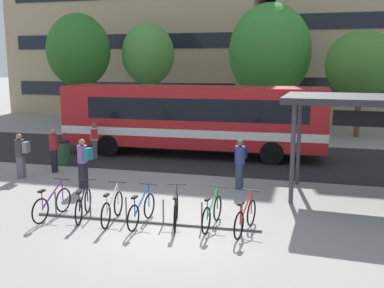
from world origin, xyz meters
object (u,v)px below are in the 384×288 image
(parked_bicycle_black_1, at_px, (83,205))
(commuter_maroon_pack_3, at_px, (54,147))
(parked_bicycle_purple_0, at_px, (52,204))
(street_tree_3, at_px, (79,51))
(commuter_red_pack_2, at_px, (94,138))
(street_tree_0, at_px, (148,54))
(city_bus, at_px, (191,117))
(commuter_navy_pack_1, at_px, (240,160))
(trash_bin, at_px, (64,152))
(parked_bicycle_silver_2, at_px, (112,208))
(parked_bicycle_blue_3, at_px, (142,211))
(street_tree_2, at_px, (361,64))
(parked_bicycle_green_5, at_px, (212,213))
(parked_bicycle_black_4, at_px, (176,211))
(commuter_teal_pack_4, at_px, (83,160))
(parked_bicycle_red_6, at_px, (245,218))
(commuter_grey_pack_0, at_px, (21,153))
(street_tree_1, at_px, (270,52))

(parked_bicycle_black_1, relative_size, commuter_maroon_pack_3, 0.97)
(parked_bicycle_purple_0, bearing_deg, street_tree_3, 30.90)
(commuter_red_pack_2, distance_m, street_tree_0, 11.22)
(commuter_maroon_pack_3, bearing_deg, city_bus, 115.99)
(commuter_navy_pack_1, relative_size, trash_bin, 1.66)
(parked_bicycle_silver_2, relative_size, parked_bicycle_blue_3, 1.00)
(commuter_navy_pack_1, relative_size, street_tree_2, 0.28)
(parked_bicycle_green_5, height_order, street_tree_2, street_tree_2)
(street_tree_3, bearing_deg, commuter_red_pack_2, -58.24)
(parked_bicycle_black_4, relative_size, commuter_maroon_pack_3, 0.98)
(city_bus, distance_m, street_tree_3, 12.06)
(parked_bicycle_black_4, xyz_separation_m, street_tree_2, (6.06, 16.25, 3.78))
(parked_bicycle_purple_0, xyz_separation_m, commuter_teal_pack_4, (-0.57, 2.90, 0.61))
(city_bus, relative_size, parked_bicycle_black_4, 7.18)
(city_bus, relative_size, parked_bicycle_red_6, 7.09)
(parked_bicycle_blue_3, height_order, street_tree_3, street_tree_3)
(parked_bicycle_silver_2, xyz_separation_m, commuter_grey_pack_0, (-5.26, 3.41, 0.58))
(parked_bicycle_black_1, relative_size, parked_bicycle_green_5, 0.98)
(parked_bicycle_blue_3, height_order, street_tree_0, street_tree_0)
(parked_bicycle_blue_3, bearing_deg, commuter_grey_pack_0, 64.27)
(parked_bicycle_purple_0, relative_size, commuter_maroon_pack_3, 1.00)
(parked_bicycle_blue_3, bearing_deg, city_bus, 9.90)
(parked_bicycle_red_6, height_order, street_tree_2, street_tree_2)
(parked_bicycle_purple_0, height_order, street_tree_2, street_tree_2)
(commuter_grey_pack_0, distance_m, commuter_red_pack_2, 3.90)
(parked_bicycle_silver_2, xyz_separation_m, street_tree_0, (-5.43, 17.62, 4.41))
(parked_bicycle_green_5, bearing_deg, street_tree_1, 5.48)
(street_tree_0, bearing_deg, street_tree_1, 5.54)
(parked_bicycle_black_1, distance_m, commuter_navy_pack_1, 5.55)
(commuter_navy_pack_1, distance_m, street_tree_3, 17.65)
(street_tree_2, bearing_deg, parked_bicycle_green_5, -107.51)
(city_bus, height_order, street_tree_3, street_tree_3)
(commuter_maroon_pack_3, distance_m, trash_bin, 1.41)
(city_bus, bearing_deg, parked_bicycle_black_1, 84.17)
(parked_bicycle_black_1, distance_m, parked_bicycle_red_6, 4.49)
(parked_bicycle_blue_3, relative_size, street_tree_3, 0.23)
(parked_bicycle_green_5, relative_size, street_tree_3, 0.23)
(commuter_maroon_pack_3, xyz_separation_m, trash_bin, (-0.36, 1.28, -0.48))
(parked_bicycle_silver_2, xyz_separation_m, street_tree_3, (-9.60, 15.94, 4.64))
(city_bus, bearing_deg, commuter_teal_pack_4, 69.83)
(city_bus, bearing_deg, street_tree_1, -107.70)
(parked_bicycle_green_5, xyz_separation_m, street_tree_2, (5.10, 16.16, 3.78))
(city_bus, xyz_separation_m, street_tree_1, (2.69, 9.27, 3.15))
(trash_bin, height_order, street_tree_2, street_tree_2)
(parked_bicycle_silver_2, distance_m, parked_bicycle_blue_3, 0.84)
(trash_bin, relative_size, street_tree_1, 0.13)
(commuter_grey_pack_0, bearing_deg, parked_bicycle_black_1, 137.03)
(parked_bicycle_silver_2, bearing_deg, street_tree_0, 11.61)
(parked_bicycle_black_1, height_order, street_tree_0, street_tree_0)
(commuter_grey_pack_0, height_order, trash_bin, commuter_grey_pack_0)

